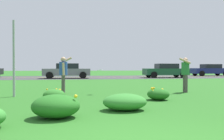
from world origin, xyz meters
The scene contains 14 objects.
ground_plane centered at (0.00, 12.17, 0.00)m, with size 120.00×120.00×0.00m, color #26601E.
highway_strip centered at (0.00, 24.35, 0.00)m, with size 120.00×9.37×0.01m, color #38383A.
highway_center_stripe centered at (0.00, 24.35, 0.01)m, with size 120.00×0.16×0.00m, color yellow.
daylily_clump_front_right centered at (0.45, 3.19, 0.22)m, with size 1.15×0.95×0.43m.
daylily_clump_near_camera centered at (-1.26, 2.44, 0.26)m, with size 1.06×1.00×0.53m.
daylily_clump_front_center centered at (-1.46, 5.16, 0.21)m, with size 0.72×0.64×0.45m.
daylily_clump_mid_left centered at (2.02, 5.06, 0.20)m, with size 0.75×0.77×0.45m.
sign_post_near_path centered at (-3.04, 6.84, 1.44)m, with size 0.07×0.10×2.89m.
person_thrower_blue_shirt centered at (-1.22, 7.60, 0.92)m, with size 0.53×0.49×1.56m.
person_catcher_green_shirt centered at (4.08, 7.39, 0.92)m, with size 0.53×0.49×1.54m.
frisbee_white centered at (0.27, 7.30, 1.00)m, with size 0.25×0.25×0.06m.
car_navy_leftmost centered at (16.26, 26.46, 0.74)m, with size 4.50×2.00×1.45m.
car_dark_green_center_left centered at (8.86, 22.24, 0.74)m, with size 4.50×2.00×1.45m.
car_gray_center_right centered at (-1.26, 22.24, 0.74)m, with size 4.50×2.00×1.45m.
Camera 1 is at (-0.96, -3.42, 1.13)m, focal length 41.68 mm.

